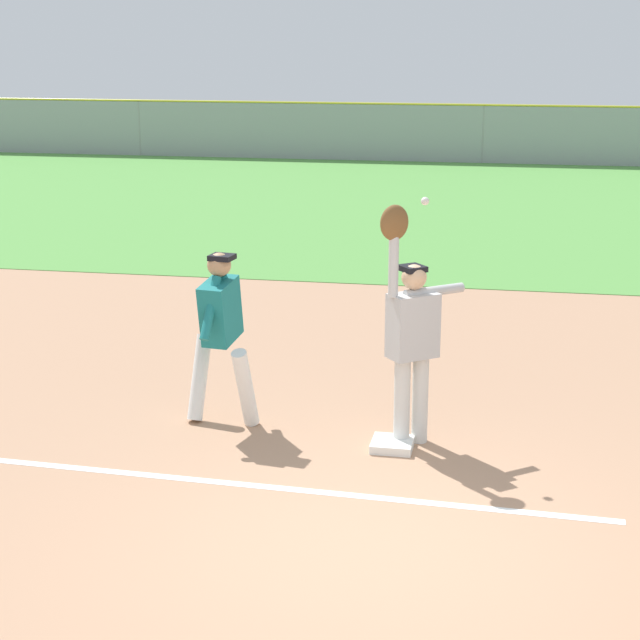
{
  "coord_description": "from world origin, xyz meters",
  "views": [
    {
      "loc": [
        0.93,
        -7.21,
        3.79
      ],
      "look_at": [
        -0.85,
        2.49,
        1.05
      ],
      "focal_mm": 59.55,
      "sensor_mm": 36.0,
      "label": 1
    }
  ],
  "objects_px": {
    "runner": "(221,326)",
    "baseball": "(425,201)",
    "parked_car_white": "(135,124)",
    "parked_car_tan": "(304,127)",
    "first_base": "(392,444)",
    "parked_car_blue": "(443,128)",
    "fielder": "(411,329)",
    "parked_car_black": "(626,131)"
  },
  "relations": [
    {
      "from": "fielder",
      "to": "parked_car_tan",
      "type": "xyz_separation_m",
      "value": [
        -5.84,
        24.32,
        -0.45
      ]
    },
    {
      "from": "baseball",
      "to": "parked_car_black",
      "type": "xyz_separation_m",
      "value": [
        4.07,
        24.58,
        -1.61
      ]
    },
    {
      "from": "first_base",
      "to": "fielder",
      "type": "relative_size",
      "value": 0.17
    },
    {
      "from": "parked_car_white",
      "to": "parked_car_blue",
      "type": "height_order",
      "value": "same"
    },
    {
      "from": "baseball",
      "to": "parked_car_blue",
      "type": "relative_size",
      "value": 0.02
    },
    {
      "from": "parked_car_white",
      "to": "fielder",
      "type": "bearing_deg",
      "value": -62.31
    },
    {
      "from": "baseball",
      "to": "parked_car_blue",
      "type": "bearing_deg",
      "value": 93.53
    },
    {
      "from": "runner",
      "to": "parked_car_tan",
      "type": "xyz_separation_m",
      "value": [
        -3.98,
        24.13,
        -0.32
      ]
    },
    {
      "from": "fielder",
      "to": "parked_car_black",
      "type": "distance_m",
      "value": 25.04
    },
    {
      "from": "fielder",
      "to": "runner",
      "type": "distance_m",
      "value": 1.87
    },
    {
      "from": "fielder",
      "to": "baseball",
      "type": "xyz_separation_m",
      "value": [
        0.09,
        0.11,
        1.16
      ]
    },
    {
      "from": "parked_car_blue",
      "to": "parked_car_white",
      "type": "bearing_deg",
      "value": 178.07
    },
    {
      "from": "parked_car_tan",
      "to": "first_base",
      "type": "bearing_deg",
      "value": -70.43
    },
    {
      "from": "fielder",
      "to": "parked_car_blue",
      "type": "relative_size",
      "value": 0.5
    },
    {
      "from": "parked_car_blue",
      "to": "parked_car_black",
      "type": "height_order",
      "value": "same"
    },
    {
      "from": "parked_car_black",
      "to": "fielder",
      "type": "bearing_deg",
      "value": -94.85
    },
    {
      "from": "baseball",
      "to": "fielder",
      "type": "bearing_deg",
      "value": -128.1
    },
    {
      "from": "parked_car_blue",
      "to": "fielder",
      "type": "bearing_deg",
      "value": -91.38
    },
    {
      "from": "baseball",
      "to": "parked_car_white",
      "type": "distance_m",
      "value": 26.8
    },
    {
      "from": "first_base",
      "to": "runner",
      "type": "distance_m",
      "value": 2.0
    },
    {
      "from": "baseball",
      "to": "parked_car_white",
      "type": "xyz_separation_m",
      "value": [
        -11.54,
        24.13,
        -1.61
      ]
    },
    {
      "from": "parked_car_black",
      "to": "parked_car_white",
      "type": "bearing_deg",
      "value": -173.68
    },
    {
      "from": "first_base",
      "to": "parked_car_black",
      "type": "relative_size",
      "value": 0.08
    },
    {
      "from": "first_base",
      "to": "parked_car_blue",
      "type": "height_order",
      "value": "parked_car_blue"
    },
    {
      "from": "first_base",
      "to": "baseball",
      "type": "bearing_deg",
      "value": 49.96
    },
    {
      "from": "parked_car_white",
      "to": "first_base",
      "type": "bearing_deg",
      "value": -62.71
    },
    {
      "from": "first_base",
      "to": "fielder",
      "type": "xyz_separation_m",
      "value": [
        0.13,
        0.15,
        1.08
      ]
    },
    {
      "from": "runner",
      "to": "parked_car_blue",
      "type": "bearing_deg",
      "value": 97.47
    },
    {
      "from": "first_base",
      "to": "parked_car_tan",
      "type": "relative_size",
      "value": 0.08
    },
    {
      "from": "first_base",
      "to": "parked_car_white",
      "type": "relative_size",
      "value": 0.08
    },
    {
      "from": "runner",
      "to": "parked_car_white",
      "type": "distance_m",
      "value": 25.9
    },
    {
      "from": "runner",
      "to": "parked_car_white",
      "type": "xyz_separation_m",
      "value": [
        -9.6,
        24.05,
        -0.32
      ]
    },
    {
      "from": "baseball",
      "to": "parked_car_black",
      "type": "relative_size",
      "value": 0.02
    },
    {
      "from": "parked_car_black",
      "to": "runner",
      "type": "bearing_deg",
      "value": -99.08
    },
    {
      "from": "parked_car_blue",
      "to": "baseball",
      "type": "bearing_deg",
      "value": -91.16
    },
    {
      "from": "fielder",
      "to": "runner",
      "type": "relative_size",
      "value": 1.33
    },
    {
      "from": "parked_car_white",
      "to": "parked_car_tan",
      "type": "xyz_separation_m",
      "value": [
        5.62,
        0.07,
        0.0
      ]
    },
    {
      "from": "runner",
      "to": "baseball",
      "type": "bearing_deg",
      "value": 6.12
    },
    {
      "from": "fielder",
      "to": "parked_car_tan",
      "type": "height_order",
      "value": "fielder"
    },
    {
      "from": "fielder",
      "to": "parked_car_white",
      "type": "distance_m",
      "value": 26.82
    },
    {
      "from": "parked_car_blue",
      "to": "parked_car_black",
      "type": "distance_m",
      "value": 5.59
    },
    {
      "from": "parked_car_blue",
      "to": "runner",
      "type": "bearing_deg",
      "value": -95.68
    }
  ]
}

